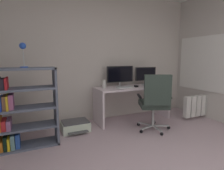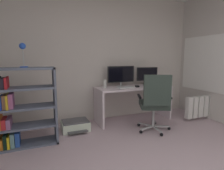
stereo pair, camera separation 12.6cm
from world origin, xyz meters
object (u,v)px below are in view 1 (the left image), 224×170
object	(u,v)px
monitor_main	(120,75)
desktop_speaker	(104,84)
monitor_secondary	(146,75)
bookshelf	(14,111)
radiator	(202,105)
desk_lamp	(23,51)
computer_mouse	(136,86)
printer	(75,126)
desk	(132,95)
office_chair	(155,100)
keyboard	(125,87)

from	to	relation	value
monitor_main	desktop_speaker	bearing A→B (deg)	-172.86
monitor_secondary	bookshelf	xyz separation A→B (m)	(-2.61, -0.52, -0.39)
desktop_speaker	bookshelf	size ratio (longest dim) A/B	0.14
radiator	bookshelf	bearing A→B (deg)	178.26
desktop_speaker	desk_lamp	world-z (taller)	desk_lamp
computer_mouse	printer	size ratio (longest dim) A/B	0.20
computer_mouse	radiator	bearing A→B (deg)	-8.77
desk	bookshelf	bearing A→B (deg)	-169.27
office_chair	radiator	distance (m)	1.50
office_chair	printer	distance (m)	1.52
desktop_speaker	office_chair	world-z (taller)	office_chair
desk	monitor_main	size ratio (longest dim) A/B	2.71
computer_mouse	printer	world-z (taller)	computer_mouse
computer_mouse	bookshelf	bearing A→B (deg)	-163.53
monitor_main	printer	bearing A→B (deg)	-168.26
monitor_secondary	desk_lamp	distance (m)	2.55
monitor_secondary	keyboard	bearing A→B (deg)	-163.36
bookshelf	desk_lamp	bearing A→B (deg)	-0.03
monitor_main	keyboard	distance (m)	0.31
bookshelf	desk	bearing A→B (deg)	10.73
office_chair	bookshelf	size ratio (longest dim) A/B	0.88
monitor_secondary	desktop_speaker	world-z (taller)	monitor_secondary
desk_lamp	desk	bearing A→B (deg)	11.59
monitor_main	bookshelf	distance (m)	2.08
office_chair	desk	bearing A→B (deg)	91.83
monitor_secondary	printer	distance (m)	1.89
desk	monitor_secondary	xyz separation A→B (m)	(0.40, 0.10, 0.41)
radiator	keyboard	bearing A→B (deg)	165.42
desk_lamp	printer	distance (m)	1.58
office_chair	bookshelf	distance (m)	2.27
monitor_main	office_chair	distance (m)	0.97
desk	printer	size ratio (longest dim) A/B	3.20
office_chair	desk_lamp	size ratio (longest dim) A/B	3.00
desk	printer	xyz separation A→B (m)	(-1.27, -0.11, -0.45)
desktop_speaker	office_chair	xyz separation A→B (m)	(0.65, -0.79, -0.23)
desk	computer_mouse	bearing A→B (deg)	-69.55
desk	monitor_secondary	distance (m)	0.58
monitor_main	computer_mouse	distance (m)	0.41
monitor_secondary	radiator	size ratio (longest dim) A/B	0.49
keyboard	bookshelf	bearing A→B (deg)	-174.27
monitor_main	computer_mouse	world-z (taller)	monitor_main
monitor_main	radiator	world-z (taller)	monitor_main
desk_lamp	radiator	world-z (taller)	desk_lamp
desktop_speaker	desk	bearing A→B (deg)	-4.68
printer	radiator	size ratio (longest dim) A/B	0.49
desk	printer	bearing A→B (deg)	-174.89
monitor_secondary	bookshelf	bearing A→B (deg)	-168.76
computer_mouse	bookshelf	world-z (taller)	bookshelf
monitor_secondary	desk_lamp	size ratio (longest dim) A/B	1.43
computer_mouse	radiator	distance (m)	1.58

